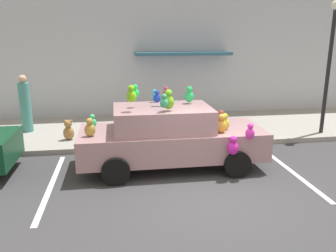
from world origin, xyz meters
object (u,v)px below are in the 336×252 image
object	(u,v)px
teddy_bear_on_sidewalk	(69,130)
street_lamp_post	(330,55)
plush_covered_car	(170,136)
pedestrian_near_shopfront	(25,105)

from	to	relation	value
teddy_bear_on_sidewalk	street_lamp_post	world-z (taller)	street_lamp_post
plush_covered_car	teddy_bear_on_sidewalk	xyz separation A→B (m)	(-2.74, 2.25, -0.37)
plush_covered_car	teddy_bear_on_sidewalk	bearing A→B (deg)	140.63
plush_covered_car	teddy_bear_on_sidewalk	distance (m)	3.56
teddy_bear_on_sidewalk	pedestrian_near_shopfront	world-z (taller)	pedestrian_near_shopfront
teddy_bear_on_sidewalk	street_lamp_post	size ratio (longest dim) A/B	0.15
teddy_bear_on_sidewalk	street_lamp_post	bearing A→B (deg)	-3.08
teddy_bear_on_sidewalk	pedestrian_near_shopfront	distance (m)	1.96
teddy_bear_on_sidewalk	street_lamp_post	xyz separation A→B (m)	(8.03, -0.43, 2.19)
pedestrian_near_shopfront	plush_covered_car	bearing A→B (deg)	-39.12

